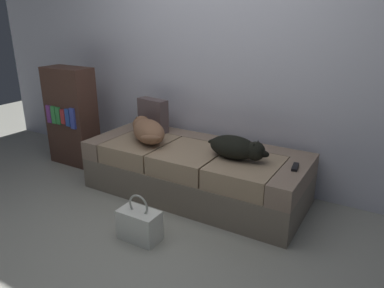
% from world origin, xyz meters
% --- Properties ---
extents(ground_plane, '(10.00, 10.00, 0.00)m').
position_xyz_m(ground_plane, '(0.00, 0.00, 0.00)').
color(ground_plane, gray).
extents(back_wall, '(6.40, 0.10, 2.80)m').
position_xyz_m(back_wall, '(0.00, 1.63, 1.40)').
color(back_wall, silver).
rests_on(back_wall, ground).
extents(couch, '(2.06, 0.85, 0.48)m').
position_xyz_m(couch, '(0.00, 1.09, 0.24)').
color(couch, '#766A5B').
rests_on(couch, ground).
extents(dog_tan, '(0.59, 0.49, 0.22)m').
position_xyz_m(dog_tan, '(-0.48, 1.02, 0.59)').
color(dog_tan, '#8C6145').
rests_on(dog_tan, couch).
extents(dog_dark, '(0.58, 0.27, 0.20)m').
position_xyz_m(dog_dark, '(0.44, 1.04, 0.58)').
color(dog_dark, black).
rests_on(dog_dark, couch).
extents(tv_remote, '(0.06, 0.15, 0.02)m').
position_xyz_m(tv_remote, '(0.93, 1.09, 0.49)').
color(tv_remote, black).
rests_on(tv_remote, couch).
extents(throw_pillow, '(0.36, 0.17, 0.34)m').
position_xyz_m(throw_pillow, '(-0.63, 1.32, 0.65)').
color(throw_pillow, '#5D4D4E').
rests_on(throw_pillow, couch).
extents(handbag, '(0.32, 0.18, 0.38)m').
position_xyz_m(handbag, '(0.01, 0.23, 0.13)').
color(handbag, white).
rests_on(handbag, ground).
extents(bookshelf, '(0.56, 0.30, 1.10)m').
position_xyz_m(bookshelf, '(-1.61, 1.09, 0.55)').
color(bookshelf, '#4B3026').
rests_on(bookshelf, ground).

